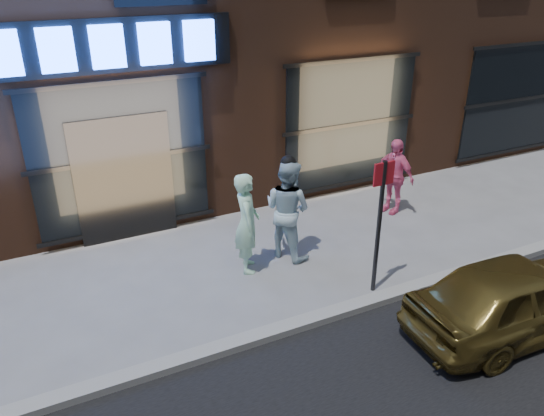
{
  "coord_description": "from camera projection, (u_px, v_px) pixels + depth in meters",
  "views": [
    {
      "loc": [
        -1.54,
        -5.49,
        4.96
      ],
      "look_at": [
        1.93,
        1.6,
        1.2
      ],
      "focal_mm": 35.0,
      "sensor_mm": 36.0,
      "label": 1
    }
  ],
  "objects": [
    {
      "name": "passerby",
      "position": [
        394.0,
        176.0,
        11.07
      ],
      "size": [
        0.64,
        1.02,
        1.61
      ],
      "primitive_type": "imported",
      "rotation": [
        0.0,
        0.0,
        -1.28
      ],
      "color": "pink",
      "rests_on": "ground"
    },
    {
      "name": "man_bowtie",
      "position": [
        247.0,
        223.0,
        8.93
      ],
      "size": [
        0.61,
        0.75,
        1.78
      ],
      "primitive_type": "imported",
      "rotation": [
        0.0,
        0.0,
        1.26
      ],
      "color": "#C0FDDF",
      "rests_on": "ground"
    },
    {
      "name": "ground",
      "position": [
        196.0,
        360.0,
        7.2
      ],
      "size": [
        90.0,
        90.0,
        0.0
      ],
      "primitive_type": "plane",
      "color": "slate",
      "rests_on": "ground"
    },
    {
      "name": "gold_sedan",
      "position": [
        519.0,
        296.0,
        7.55
      ],
      "size": [
        3.46,
        1.52,
        1.16
      ],
      "primitive_type": "imported",
      "rotation": [
        0.0,
        0.0,
        1.53
      ],
      "color": "brown",
      "rests_on": "ground"
    },
    {
      "name": "man_cap",
      "position": [
        287.0,
        209.0,
        9.35
      ],
      "size": [
        1.02,
        1.11,
        1.84
      ],
      "primitive_type": "imported",
      "rotation": [
        0.0,
        0.0,
        2.04
      ],
      "color": "silver",
      "rests_on": "ground"
    },
    {
      "name": "curb",
      "position": [
        196.0,
        356.0,
        7.17
      ],
      "size": [
        60.0,
        0.25,
        0.12
      ],
      "primitive_type": "cube",
      "color": "gray",
      "rests_on": "ground"
    },
    {
      "name": "sign_post",
      "position": [
        380.0,
        216.0,
        8.12
      ],
      "size": [
        0.36,
        0.07,
        2.25
      ],
      "rotation": [
        0.0,
        0.0,
        0.01
      ],
      "color": "#262628",
      "rests_on": "ground"
    }
  ]
}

